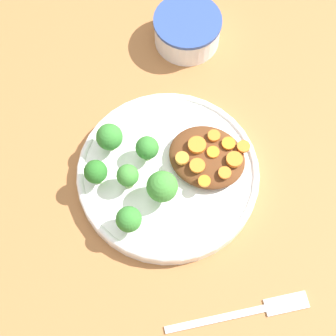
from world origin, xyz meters
TOP-DOWN VIEW (x-y plane):
  - ground_plane at (0.00, 0.00)m, footprint 4.00×4.00m
  - plate at (0.00, 0.00)m, footprint 0.28×0.28m
  - dip_bowl at (0.09, -0.25)m, footprint 0.11×0.11m
  - stew_mound at (-0.04, -0.04)m, footprint 0.12×0.10m
  - broccoli_floret_0 at (0.01, 0.10)m, footprint 0.04×0.04m
  - broccoli_floret_1 at (0.04, -0.01)m, footprint 0.04×0.04m
  - broccoli_floret_2 at (0.10, -0.00)m, footprint 0.04×0.04m
  - broccoli_floret_3 at (0.09, 0.06)m, footprint 0.04×0.04m
  - broccoli_floret_4 at (0.04, 0.04)m, footprint 0.03×0.03m
  - broccoli_floret_5 at (-0.01, 0.04)m, footprint 0.05×0.05m
  - carrot_slice_0 at (-0.09, -0.08)m, footprint 0.02×0.02m
  - carrot_slice_1 at (-0.04, -0.02)m, footprint 0.02×0.02m
  - carrot_slice_2 at (-0.08, -0.03)m, footprint 0.02×0.02m
  - carrot_slice_3 at (-0.02, -0.05)m, footprint 0.03×0.03m
  - carrot_slice_4 at (-0.05, -0.05)m, footprint 0.02×0.02m
  - carrot_slice_5 at (-0.04, -0.07)m, footprint 0.02×0.02m
  - carrot_slice_6 at (-0.01, -0.02)m, footprint 0.02×0.02m
  - carrot_slice_7 at (-0.07, -0.07)m, footprint 0.02×0.02m
  - carrot_slice_8 at (-0.06, -0.00)m, footprint 0.02×0.02m
  - carrot_slice_9 at (-0.08, -0.05)m, footprint 0.02×0.02m
  - fork at (-0.20, 0.13)m, footprint 0.17×0.14m

SIDE VIEW (x-z plane):
  - ground_plane at x=0.00m, z-range 0.00..0.00m
  - fork at x=-0.20m, z-range 0.00..0.01m
  - plate at x=0.00m, z-range 0.00..0.03m
  - dip_bowl at x=0.09m, z-range 0.00..0.06m
  - stew_mound at x=-0.04m, z-range 0.02..0.05m
  - carrot_slice_2 at x=-0.08m, z-range 0.05..0.05m
  - carrot_slice_4 at x=-0.05m, z-range 0.05..0.05m
  - carrot_slice_8 at x=-0.06m, z-range 0.05..0.05m
  - carrot_slice_0 at x=-0.09m, z-range 0.05..0.05m
  - carrot_slice_7 at x=-0.07m, z-range 0.05..0.05m
  - carrot_slice_1 at x=-0.04m, z-range 0.05..0.05m
  - carrot_slice_5 at x=-0.04m, z-range 0.05..0.05m
  - carrot_slice_6 at x=-0.01m, z-range 0.05..0.05m
  - carrot_slice_9 at x=-0.08m, z-range 0.05..0.05m
  - carrot_slice_3 at x=-0.02m, z-range 0.05..0.05m
  - broccoli_floret_1 at x=0.04m, z-range 0.03..0.07m
  - broccoli_floret_0 at x=0.01m, z-range 0.03..0.08m
  - broccoli_floret_4 at x=0.04m, z-range 0.03..0.08m
  - broccoli_floret_3 at x=0.09m, z-range 0.03..0.08m
  - broccoli_floret_2 at x=0.10m, z-range 0.03..0.08m
  - broccoli_floret_5 at x=-0.01m, z-range 0.03..0.09m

